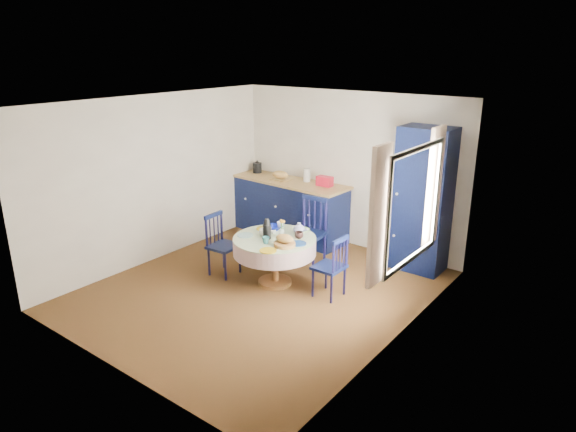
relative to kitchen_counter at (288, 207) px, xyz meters
The scene contains 17 objects.
floor 2.26m from the kitchen_counter, 62.96° to the right, with size 4.50×4.50×0.00m, color black.
ceiling 2.97m from the kitchen_counter, 62.96° to the right, with size 4.50×4.50×0.00m, color white.
wall_back 1.28m from the kitchen_counter, 16.14° to the left, with size 4.00×0.02×2.50m, color white.
wall_left 2.32m from the kitchen_counter, 117.01° to the right, with size 0.02×4.50×2.50m, color white.
wall_right 3.66m from the kitchen_counter, 33.16° to the right, with size 0.02×4.50×2.50m, color white.
window 3.54m from the kitchen_counter, 29.34° to the right, with size 0.10×1.74×1.45m.
kitchen_counter is the anchor object (origin of this frame).
pantry_cabinet 2.46m from the kitchen_counter, ahead, with size 0.74×0.54×2.10m.
dining_table 1.97m from the kitchen_counter, 57.90° to the right, with size 1.13×1.15×0.96m.
chair_left 1.88m from the kitchen_counter, 83.32° to the right, with size 0.41×0.42×0.90m.
chair_far 1.32m from the kitchen_counter, 38.67° to the right, with size 0.50×0.48×1.03m.
chair_right 2.41m from the kitchen_counter, 39.28° to the right, with size 0.37×0.39×0.86m.
mug_a 1.92m from the kitchen_counter, 62.91° to the right, with size 0.13×0.13×0.10m, color silver.
mug_b 2.20m from the kitchen_counter, 60.49° to the right, with size 0.10×0.10×0.09m, color #2F707A.
mug_c 2.00m from the kitchen_counter, 48.52° to the right, with size 0.12×0.12×0.09m, color black.
mug_d 1.62m from the kitchen_counter, 56.56° to the right, with size 0.11×0.11×0.10m, color silver.
cobalt_bowl 1.67m from the kitchen_counter, 59.90° to the right, with size 0.24×0.24×0.06m, color navy.
Camera 1 is at (4.11, -4.78, 3.16)m, focal length 32.00 mm.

